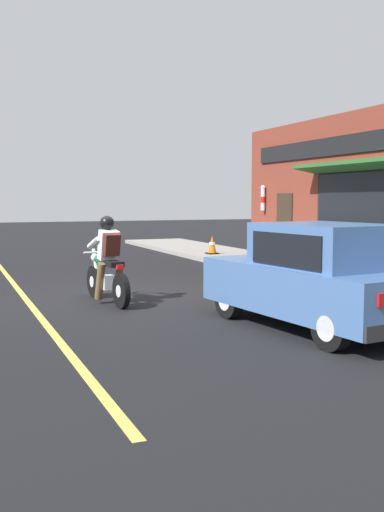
% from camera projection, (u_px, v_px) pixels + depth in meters
% --- Properties ---
extents(ground_plane, '(80.00, 80.00, 0.00)m').
position_uv_depth(ground_plane, '(123.00, 297.00, 11.78)').
color(ground_plane, black).
extents(sidewalk_curb, '(2.60, 22.00, 0.14)m').
position_uv_depth(sidewalk_curb, '(280.00, 266.00, 16.56)').
color(sidewalk_curb, gray).
rests_on(sidewalk_curb, ground).
extents(lane_stripe, '(0.12, 19.80, 0.01)m').
position_uv_depth(lane_stripe, '(12.00, 282.00, 13.87)').
color(lane_stripe, '#D1C64C').
rests_on(lane_stripe, ground).
extents(storefront_building, '(1.25, 9.96, 4.20)m').
position_uv_depth(storefront_building, '(346.00, 192.00, 16.15)').
color(storefront_building, maroon).
rests_on(storefront_building, ground).
extents(motorcycle_with_rider, '(0.62, 2.02, 1.62)m').
position_uv_depth(motorcycle_with_rider, '(107.00, 267.00, 11.07)').
color(motorcycle_with_rider, black).
rests_on(motorcycle_with_rider, ground).
extents(car_hatchback, '(2.06, 3.94, 1.57)m').
position_uv_depth(car_hatchback, '(316.00, 278.00, 8.85)').
color(car_hatchback, black).
rests_on(car_hatchback, ground).
extents(traffic_cone, '(0.36, 0.36, 0.60)m').
position_uv_depth(traffic_cone, '(212.00, 245.00, 19.47)').
color(traffic_cone, black).
rests_on(traffic_cone, sidewalk_curb).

